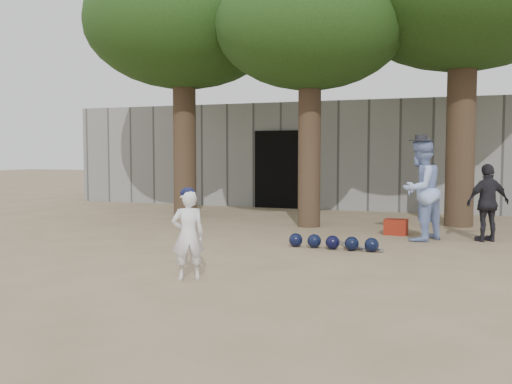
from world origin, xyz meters
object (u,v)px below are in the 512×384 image
at_px(spectator_dark, 488,203).
at_px(red_bag, 396,227).
at_px(spectator_blue, 420,190).
at_px(boy_player, 188,235).

xyz_separation_m(spectator_dark, red_bag, (-1.62, 0.27, -0.54)).
distance_m(spectator_blue, spectator_dark, 1.20).
relative_size(boy_player, red_bag, 2.67).
relative_size(boy_player, spectator_dark, 0.81).
bearing_deg(boy_player, spectator_blue, -153.34).
bearing_deg(spectator_blue, boy_player, -0.02).
height_order(boy_player, spectator_dark, spectator_dark).
distance_m(boy_player, spectator_blue, 4.95).
xyz_separation_m(boy_player, spectator_blue, (2.42, 4.31, 0.36)).
bearing_deg(spectator_blue, spectator_dark, 134.79).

